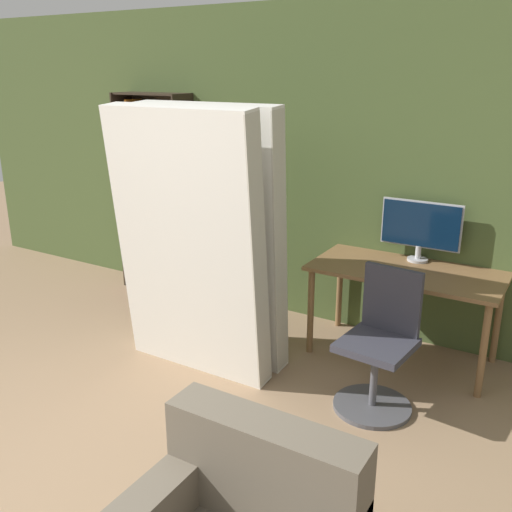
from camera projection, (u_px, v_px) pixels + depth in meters
wall_back at (290, 167)px, 4.99m from camera, size 8.00×0.06×2.70m
desk at (406, 280)px, 4.31m from camera, size 1.41×0.70×0.73m
monitor at (421, 227)px, 4.40m from camera, size 0.62×0.16×0.48m
office_chair at (379, 353)px, 3.75m from camera, size 0.52×0.52×0.94m
bookshelf at (151, 195)px, 5.72m from camera, size 0.76×0.31×1.95m
mattress_near at (189, 247)px, 4.02m from camera, size 1.17×0.35×1.95m
mattress_far at (213, 237)px, 4.25m from camera, size 1.17×0.29×1.95m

